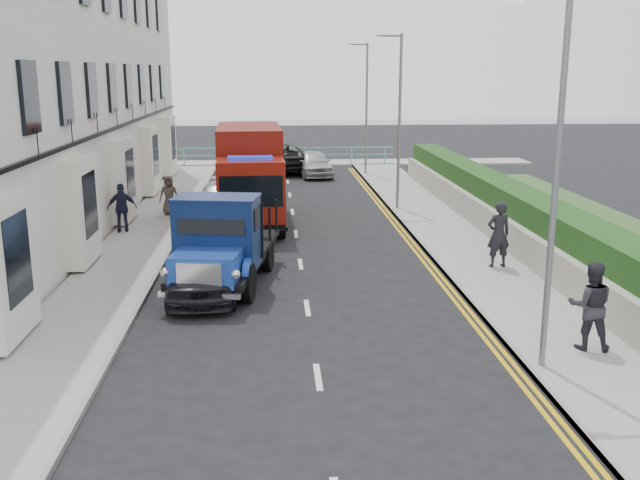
{
  "coord_description": "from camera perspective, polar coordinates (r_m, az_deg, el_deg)",
  "views": [
    {
      "loc": [
        -0.8,
        -14.39,
        5.64
      ],
      "look_at": [
        0.39,
        3.22,
        1.4
      ],
      "focal_mm": 40.0,
      "sensor_mm": 36.0,
      "label": 1
    }
  ],
  "objects": [
    {
      "name": "pedestrian_west_near",
      "position": [
        25.6,
        -15.54,
        2.5
      ],
      "size": [
        1.06,
        0.61,
        1.7
      ],
      "primitive_type": "imported",
      "rotation": [
        0.0,
        0.0,
        3.35
      ],
      "color": "black",
      "rests_on": "pavement_west"
    },
    {
      "name": "pavement_east",
      "position": [
        24.81,
        10.46,
        0.28
      ],
      "size": [
        2.6,
        38.0,
        0.12
      ],
      "primitive_type": "cube",
      "color": "gray",
      "rests_on": "ground"
    },
    {
      "name": "ground",
      "position": [
        15.48,
        -0.65,
        -7.86
      ],
      "size": [
        120.0,
        120.0,
        0.0
      ],
      "primitive_type": "plane",
      "color": "black",
      "rests_on": "ground"
    },
    {
      "name": "terrace_west",
      "position": [
        28.77,
        -22.27,
        15.58
      ],
      "size": [
        6.31,
        30.2,
        14.25
      ],
      "color": "white",
      "rests_on": "ground"
    },
    {
      "name": "lamp_near",
      "position": [
        13.46,
        17.96,
        5.84
      ],
      "size": [
        1.23,
        0.18,
        7.0
      ],
      "color": "slate",
      "rests_on": "ground"
    },
    {
      "name": "garden_east",
      "position": [
        25.18,
        14.76,
        2.2
      ],
      "size": [
        1.45,
        28.0,
        1.75
      ],
      "color": "#B2AD9E",
      "rests_on": "ground"
    },
    {
      "name": "seafront_car_left",
      "position": [
        40.69,
        -3.45,
        6.66
      ],
      "size": [
        4.43,
        6.4,
        1.62
      ],
      "primitive_type": "imported",
      "rotation": [
        0.0,
        0.0,
        3.47
      ],
      "color": "black",
      "rests_on": "ground"
    },
    {
      "name": "bedford_lorry",
      "position": [
        18.58,
        -8.06,
        -0.64
      ],
      "size": [
        2.85,
        5.47,
        2.48
      ],
      "rotation": [
        0.0,
        0.0,
        -0.16
      ],
      "color": "black",
      "rests_on": "ground"
    },
    {
      "name": "seafront_car_right",
      "position": [
        38.66,
        -0.52,
        6.15
      ],
      "size": [
        2.11,
        4.25,
        1.39
      ],
      "primitive_type": "imported",
      "rotation": [
        0.0,
        0.0,
        0.12
      ],
      "color": "#A7A7AC",
      "rests_on": "ground"
    },
    {
      "name": "promenade",
      "position": [
        43.76,
        -2.82,
        6.16
      ],
      "size": [
        30.0,
        2.5,
        0.12
      ],
      "primitive_type": "cube",
      "color": "gray",
      "rests_on": "ground"
    },
    {
      "name": "sea_plane",
      "position": [
        74.61,
        -3.3,
        9.14
      ],
      "size": [
        120.0,
        120.0,
        0.0
      ],
      "primitive_type": "plane",
      "color": "slate",
      "rests_on": "ground"
    },
    {
      "name": "parked_car_front",
      "position": [
        18.44,
        -9.34,
        -2.13
      ],
      "size": [
        1.89,
        4.33,
        1.45
      ],
      "primitive_type": "imported",
      "rotation": [
        0.0,
        0.0,
        0.04
      ],
      "color": "black",
      "rests_on": "ground"
    },
    {
      "name": "pedestrian_west_far",
      "position": [
        28.28,
        -11.99,
        3.51
      ],
      "size": [
        0.76,
        0.52,
        1.52
      ],
      "primitive_type": "imported",
      "rotation": [
        0.0,
        0.0,
        -0.05
      ],
      "color": "#433930",
      "rests_on": "pavement_west"
    },
    {
      "name": "parked_car_rear",
      "position": [
        27.91,
        -7.97,
        3.12
      ],
      "size": [
        2.44,
        4.85,
        1.35
      ],
      "primitive_type": "imported",
      "rotation": [
        0.0,
        0.0,
        -0.12
      ],
      "color": "#A8A8AD",
      "rests_on": "ground"
    },
    {
      "name": "lamp_far",
      "position": [
        38.75,
        3.57,
        11.04
      ],
      "size": [
        1.23,
        0.18,
        7.0
      ],
      "color": "slate",
      "rests_on": "ground"
    },
    {
      "name": "pavement_west",
      "position": [
        24.45,
        -14.14,
        -0.11
      ],
      "size": [
        2.4,
        38.0,
        0.12
      ],
      "primitive_type": "cube",
      "color": "gray",
      "rests_on": "ground"
    },
    {
      "name": "pedestrian_east_far",
      "position": [
        15.31,
        20.82,
        -4.93
      ],
      "size": [
        1.03,
        0.89,
        1.82
      ],
      "primitive_type": "imported",
      "rotation": [
        0.0,
        0.0,
        2.88
      ],
      "color": "#2A2830",
      "rests_on": "pavement_east"
    },
    {
      "name": "parked_car_mid",
      "position": [
        23.36,
        -8.21,
        0.93
      ],
      "size": [
        1.64,
        3.81,
        1.22
      ],
      "primitive_type": "imported",
      "rotation": [
        0.0,
        0.0,
        -0.1
      ],
      "color": "#6292D3",
      "rests_on": "ground"
    },
    {
      "name": "lamp_mid",
      "position": [
        28.87,
        6.15,
        10.16
      ],
      "size": [
        1.23,
        0.18,
        7.0
      ],
      "color": "slate",
      "rests_on": "ground"
    },
    {
      "name": "red_lorry",
      "position": [
        26.77,
        -5.65,
        5.39
      ],
      "size": [
        2.57,
        6.88,
        3.56
      ],
      "rotation": [
        0.0,
        0.0,
        0.04
      ],
      "color": "black",
      "rests_on": "ground"
    },
    {
      "name": "pedestrian_east_near",
      "position": [
        20.86,
        14.09,
        0.44
      ],
      "size": [
        0.75,
        0.55,
        1.9
      ],
      "primitive_type": "imported",
      "rotation": [
        0.0,
        0.0,
        3.29
      ],
      "color": "black",
      "rests_on": "pavement_east"
    },
    {
      "name": "seafront_railing",
      "position": [
        42.9,
        -2.8,
        6.71
      ],
      "size": [
        13.0,
        0.08,
        1.11
      ],
      "color": "#59B2A5",
      "rests_on": "ground"
    }
  ]
}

